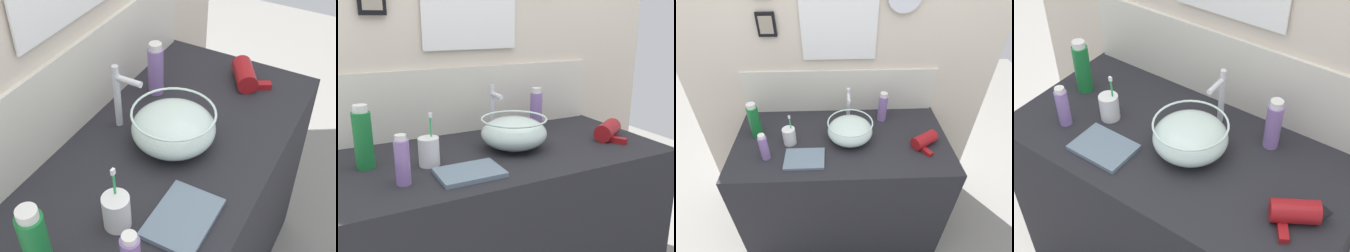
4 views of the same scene
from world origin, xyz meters
TOP-DOWN VIEW (x-y plane):
  - vanity_counter at (0.00, 0.00)m, footprint 1.29×0.65m
  - back_panel at (-0.00, 0.35)m, footprint 2.04×0.10m
  - glass_bowl_sink at (0.05, -0.00)m, footprint 0.27×0.27m
  - faucet at (0.05, 0.20)m, footprint 0.02×0.11m
  - hair_drier at (0.50, -0.07)m, footprint 0.20×0.20m
  - toothbrush_cup at (-0.31, -0.02)m, footprint 0.08×0.08m
  - lotion_bottle at (-0.52, 0.06)m, footprint 0.06×0.06m
  - soap_dispenser at (-0.43, -0.14)m, footprint 0.05×0.05m
  - spray_bottle at (0.27, 0.19)m, footprint 0.06×0.06m
  - hand_towel at (-0.21, -0.17)m, footprint 0.22×0.16m

SIDE VIEW (x-z plane):
  - vanity_counter at x=0.00m, z-range 0.00..0.85m
  - hand_towel at x=-0.21m, z-range 0.85..0.87m
  - hair_drier at x=0.50m, z-range 0.85..0.93m
  - toothbrush_cup at x=-0.31m, z-range 0.81..1.00m
  - glass_bowl_sink at x=0.05m, z-range 0.85..0.98m
  - soap_dispenser at x=-0.43m, z-range 0.85..1.01m
  - spray_bottle at x=0.27m, z-range 0.85..1.05m
  - lotion_bottle at x=-0.52m, z-range 0.85..1.08m
  - faucet at x=0.05m, z-range 0.87..1.10m
  - back_panel at x=0.00m, z-range 0.00..2.48m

